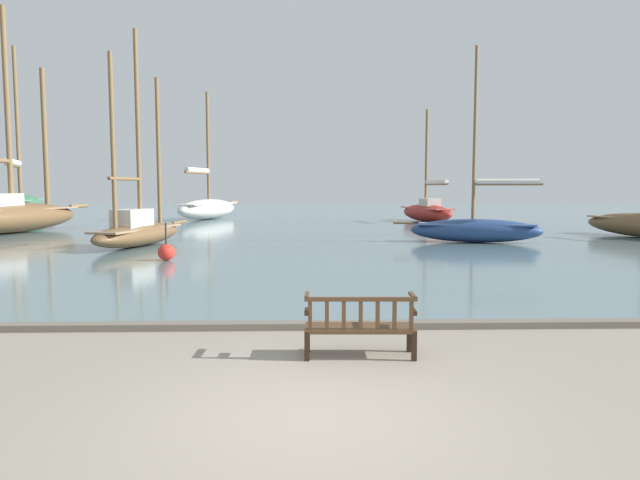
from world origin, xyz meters
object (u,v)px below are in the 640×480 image
at_px(sailboat_nearest_port, 476,228).
at_px(channel_buoy, 166,252).
at_px(sailboat_distant_harbor, 208,207).
at_px(sailboat_mid_starboard, 138,228).
at_px(sailboat_centre_channel, 427,211).
at_px(sailboat_far_port, 8,213).
at_px(sailboat_mid_port, 20,205).
at_px(park_bench, 360,325).

height_order(sailboat_nearest_port, channel_buoy, sailboat_nearest_port).
bearing_deg(sailboat_nearest_port, sailboat_distant_harbor, 127.72).
bearing_deg(channel_buoy, sailboat_nearest_port, 26.34).
bearing_deg(sailboat_mid_starboard, sailboat_centre_channel, 46.80).
bearing_deg(sailboat_far_port, sailboat_nearest_port, -14.06).
bearing_deg(sailboat_mid_port, sailboat_centre_channel, -5.49).
distance_m(sailboat_mid_starboard, channel_buoy, 5.41).
distance_m(sailboat_far_port, channel_buoy, 16.20).
bearing_deg(sailboat_distant_harbor, sailboat_mid_port, -175.53).
distance_m(sailboat_far_port, sailboat_nearest_port, 23.89).
bearing_deg(park_bench, sailboat_distant_harbor, 102.93).
xyz_separation_m(park_bench, sailboat_distant_harbor, (-8.26, 35.95, 0.50)).
relative_size(sailboat_distant_harbor, sailboat_nearest_port, 1.20).
xyz_separation_m(sailboat_nearest_port, channel_buoy, (-12.07, -5.98, -0.35)).
bearing_deg(sailboat_mid_port, sailboat_far_port, -66.25).
xyz_separation_m(sailboat_distant_harbor, sailboat_mid_port, (-13.69, -1.07, 0.24)).
height_order(sailboat_distant_harbor, sailboat_centre_channel, sailboat_distant_harbor).
relative_size(sailboat_mid_starboard, sailboat_mid_port, 0.69).
bearing_deg(park_bench, sailboat_far_port, 126.30).
height_order(park_bench, sailboat_mid_starboard, sailboat_mid_starboard).
relative_size(sailboat_mid_starboard, channel_buoy, 7.03).
xyz_separation_m(sailboat_centre_channel, channel_buoy, (-13.22, -21.41, -0.48)).
distance_m(sailboat_centre_channel, sailboat_far_port, 26.15).
bearing_deg(sailboat_mid_port, channel_buoy, -55.64).
relative_size(sailboat_centre_channel, sailboat_far_port, 0.67).
xyz_separation_m(sailboat_distant_harbor, sailboat_far_port, (-8.19, -13.57, 0.17)).
relative_size(park_bench, sailboat_far_port, 0.14).
height_order(sailboat_distant_harbor, sailboat_nearest_port, sailboat_distant_harbor).
bearing_deg(sailboat_nearest_port, sailboat_centre_channel, 85.75).
xyz_separation_m(sailboat_mid_starboard, sailboat_nearest_port, (14.38, 1.10, -0.10)).
distance_m(sailboat_centre_channel, sailboat_nearest_port, 15.48).
relative_size(sailboat_mid_starboard, sailboat_distant_harbor, 0.87).
relative_size(sailboat_distant_harbor, sailboat_far_port, 0.86).
bearing_deg(sailboat_mid_starboard, sailboat_mid_port, 126.36).
height_order(sailboat_nearest_port, sailboat_mid_port, sailboat_mid_port).
xyz_separation_m(sailboat_far_port, sailboat_nearest_port, (23.17, -5.80, -0.43)).
relative_size(sailboat_mid_starboard, sailboat_nearest_port, 1.04).
distance_m(sailboat_mid_port, channel_buoy, 29.42).
xyz_separation_m(sailboat_centre_channel, sailboat_far_port, (-24.31, -9.63, 0.30)).
height_order(park_bench, sailboat_centre_channel, sailboat_centre_channel).
relative_size(park_bench, channel_buoy, 1.29).
height_order(sailboat_far_port, sailboat_mid_port, sailboat_mid_port).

